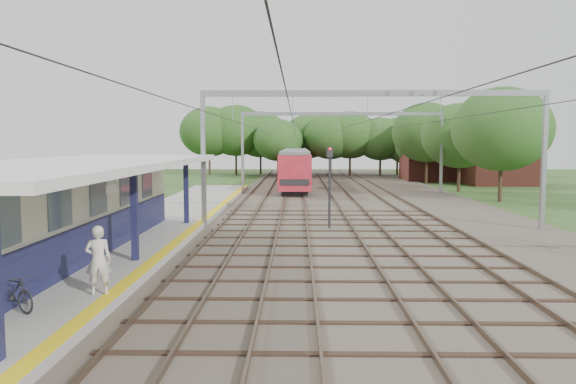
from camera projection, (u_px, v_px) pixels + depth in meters
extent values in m
plane|color=#2D4C1E|center=(308.00, 327.00, 13.46)|extent=(160.00, 160.00, 0.00)
cube|color=#473D33|center=(353.00, 199.00, 43.26)|extent=(18.00, 90.00, 0.10)
cube|color=gray|center=(150.00, 229.00, 27.51)|extent=(5.00, 52.00, 0.35)
cube|color=yellow|center=(196.00, 226.00, 27.46)|extent=(0.45, 52.00, 0.01)
cube|color=beige|center=(60.00, 208.00, 20.40)|extent=(3.20, 18.00, 3.40)
cube|color=#111337|center=(105.00, 235.00, 20.46)|extent=(0.06, 18.00, 1.40)
cube|color=slate|center=(104.00, 194.00, 20.33)|extent=(0.05, 16.00, 1.30)
cube|color=#111337|center=(134.00, 214.00, 19.36)|extent=(0.22, 0.22, 3.20)
cube|color=#111337|center=(186.00, 192.00, 28.32)|extent=(0.22, 0.22, 3.20)
cube|color=silver|center=(78.00, 165.00, 19.24)|extent=(6.40, 20.00, 0.24)
cube|color=white|center=(112.00, 189.00, 17.28)|extent=(0.06, 0.85, 0.26)
cube|color=brown|center=(247.00, 197.00, 43.39)|extent=(0.07, 88.00, 0.15)
cube|color=brown|center=(265.00, 197.00, 43.37)|extent=(0.07, 88.00, 0.15)
cube|color=brown|center=(285.00, 197.00, 43.34)|extent=(0.07, 88.00, 0.15)
cube|color=brown|center=(304.00, 198.00, 43.31)|extent=(0.07, 88.00, 0.15)
cube|color=brown|center=(333.00, 198.00, 43.27)|extent=(0.07, 88.00, 0.15)
cube|color=brown|center=(352.00, 198.00, 43.25)|extent=(0.07, 88.00, 0.15)
cube|color=brown|center=(380.00, 198.00, 43.21)|extent=(0.07, 88.00, 0.15)
cube|color=brown|center=(399.00, 198.00, 43.19)|extent=(0.07, 88.00, 0.15)
cube|color=gray|center=(203.00, 161.00, 28.17)|extent=(0.22, 0.22, 7.00)
cube|color=gray|center=(544.00, 161.00, 27.88)|extent=(0.22, 0.22, 7.00)
cube|color=gray|center=(374.00, 93.00, 27.73)|extent=(17.00, 0.20, 0.30)
cube|color=gray|center=(243.00, 153.00, 48.09)|extent=(0.22, 0.22, 7.00)
cube|color=gray|center=(441.00, 153.00, 47.79)|extent=(0.22, 0.22, 7.00)
cube|color=gray|center=(342.00, 114.00, 47.65)|extent=(17.00, 0.20, 0.30)
cylinder|color=black|center=(256.00, 128.00, 42.91)|extent=(0.02, 88.00, 0.02)
cylinder|color=black|center=(295.00, 128.00, 42.86)|extent=(0.02, 88.00, 0.02)
cylinder|color=black|center=(343.00, 128.00, 42.79)|extent=(0.02, 88.00, 0.02)
cylinder|color=black|center=(390.00, 128.00, 42.73)|extent=(0.02, 88.00, 0.02)
cylinder|color=#382619|center=(224.00, 165.00, 74.25)|extent=(0.28, 0.28, 2.88)
ellipsoid|color=#224418|center=(224.00, 138.00, 73.94)|extent=(6.72, 6.72, 5.76)
cylinder|color=#382619|center=(270.00, 166.00, 76.16)|extent=(0.28, 0.28, 2.52)
ellipsoid|color=#224418|center=(270.00, 143.00, 75.88)|extent=(5.88, 5.88, 5.04)
cylinder|color=#382619|center=(315.00, 164.00, 73.03)|extent=(0.28, 0.28, 3.24)
ellipsoid|color=#224418|center=(315.00, 133.00, 72.68)|extent=(7.56, 7.56, 6.48)
cylinder|color=#382619|center=(360.00, 165.00, 74.94)|extent=(0.28, 0.28, 2.70)
ellipsoid|color=#224418|center=(360.00, 141.00, 74.65)|extent=(6.30, 6.30, 5.40)
cylinder|color=#382619|center=(460.00, 177.00, 50.94)|extent=(0.28, 0.28, 2.52)
ellipsoid|color=#224418|center=(461.00, 143.00, 50.66)|extent=(5.88, 5.88, 5.04)
cylinder|color=#382619|center=(426.00, 167.00, 66.85)|extent=(0.28, 0.28, 2.88)
ellipsoid|color=#224418|center=(426.00, 138.00, 66.53)|extent=(6.72, 6.72, 5.76)
cube|color=brown|center=(501.00, 163.00, 58.70)|extent=(7.00, 6.00, 4.50)
cube|color=maroon|center=(502.00, 133.00, 58.42)|extent=(4.99, 6.12, 4.99)
cube|color=brown|center=(438.00, 159.00, 64.74)|extent=(8.00, 6.00, 5.00)
cube|color=maroon|center=(439.00, 129.00, 64.44)|extent=(5.52, 6.12, 5.52)
imported|color=beige|center=(98.00, 260.00, 15.02)|extent=(0.77, 0.60, 1.88)
imported|color=black|center=(13.00, 293.00, 13.52)|extent=(1.57, 1.16, 0.94)
cube|color=black|center=(295.00, 186.00, 52.35)|extent=(2.15, 15.31, 0.44)
cube|color=#A91926|center=(295.00, 169.00, 52.20)|extent=(2.68, 16.65, 2.88)
cube|color=black|center=(295.00, 166.00, 52.17)|extent=(2.72, 15.31, 0.83)
cube|color=slate|center=(295.00, 152.00, 52.06)|extent=(2.47, 16.65, 0.28)
cube|color=black|center=(296.00, 176.00, 69.52)|extent=(2.15, 15.31, 0.44)
cube|color=#A91926|center=(296.00, 162.00, 69.38)|extent=(2.68, 16.65, 2.88)
cube|color=black|center=(296.00, 160.00, 69.35)|extent=(2.72, 15.31, 0.83)
cube|color=slate|center=(296.00, 149.00, 69.24)|extent=(2.47, 16.65, 0.28)
cylinder|color=black|center=(330.00, 192.00, 28.25)|extent=(0.14, 0.14, 3.85)
cube|color=black|center=(330.00, 152.00, 28.08)|extent=(0.32, 0.23, 0.53)
sphere|color=red|center=(330.00, 149.00, 27.96)|extent=(0.13, 0.13, 0.13)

